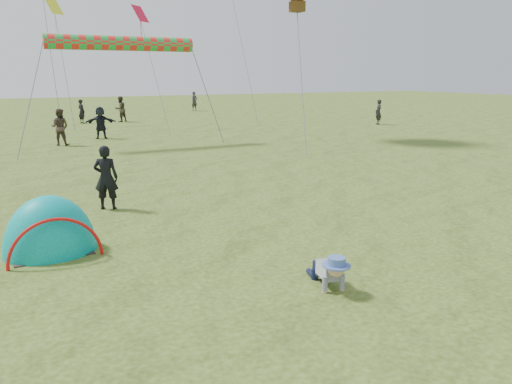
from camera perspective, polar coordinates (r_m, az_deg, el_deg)
name	(u,v)px	position (r m, az deg, el deg)	size (l,w,h in m)	color
ground	(252,288)	(7.87, -0.40, -10.88)	(140.00, 140.00, 0.00)	#28440E
crawling_toddler	(330,270)	(7.84, 8.47, -8.78)	(0.54, 0.77, 0.59)	black
popup_tent	(51,252)	(10.11, -22.34, -6.34)	(1.66, 1.37, 2.15)	#02757C
standing_adult	(106,178)	(12.61, -16.77, 1.59)	(0.57, 0.38, 1.57)	black
crowd_person_0	(378,112)	(33.94, 13.81, 8.86)	(0.59, 0.39, 1.61)	black
crowd_person_1	(120,109)	(36.04, -15.24, 9.12)	(0.85, 0.66, 1.75)	#3C3329
crowd_person_6	(194,101)	(45.79, -7.05, 10.26)	(0.63, 0.41, 1.72)	#2E2D36
crowd_person_7	(60,127)	(24.88, -21.49, 6.91)	(0.82, 0.64, 1.69)	#44342C
crowd_person_11	(101,123)	(26.89, -17.33, 7.57)	(1.50, 0.48, 1.62)	black
crowd_person_12	(82,111)	(35.66, -19.31, 8.68)	(0.58, 0.38, 1.59)	black
rainbow_tube_kite	(122,43)	(23.85, -15.11, 16.09)	(0.64, 0.64, 6.46)	red
diamond_kite_2	(54,6)	(36.06, -22.08, 19.06)	(1.12, 1.12, 0.00)	yellow
diamond_kite_6	(140,14)	(32.38, -13.09, 19.24)	(1.12, 1.12, 0.00)	red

